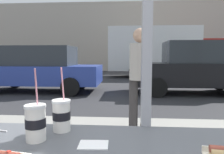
{
  "coord_description": "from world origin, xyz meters",
  "views": [
    {
      "loc": [
        -0.1,
        -1.02,
        1.37
      ],
      "look_at": [
        -0.39,
        2.97,
        0.96
      ],
      "focal_mm": 33.62,
      "sensor_mm": 36.0,
      "label": 1
    }
  ],
  "objects_px": {
    "parked_car_black": "(194,68)",
    "box_truck": "(163,51)",
    "pedestrian": "(140,74)",
    "soda_cup_left": "(62,115)",
    "parked_car_blue": "(40,69)",
    "soda_cup_right": "(36,122)"
  },
  "relations": [
    {
      "from": "parked_car_black",
      "to": "box_truck",
      "type": "height_order",
      "value": "box_truck"
    },
    {
      "from": "box_truck",
      "to": "parked_car_black",
      "type": "bearing_deg",
      "value": -88.92
    },
    {
      "from": "parked_car_black",
      "to": "pedestrian",
      "type": "relative_size",
      "value": 2.66
    },
    {
      "from": "parked_car_black",
      "to": "box_truck",
      "type": "relative_size",
      "value": 0.6
    },
    {
      "from": "soda_cup_left",
      "to": "parked_car_blue",
      "type": "xyz_separation_m",
      "value": [
        -2.99,
        6.73,
        -0.22
      ]
    },
    {
      "from": "parked_car_blue",
      "to": "soda_cup_right",
      "type": "bearing_deg",
      "value": -66.93
    },
    {
      "from": "box_truck",
      "to": "pedestrian",
      "type": "distance_m",
      "value": 10.46
    },
    {
      "from": "box_truck",
      "to": "pedestrian",
      "type": "relative_size",
      "value": 4.41
    },
    {
      "from": "soda_cup_left",
      "to": "parked_car_black",
      "type": "distance_m",
      "value": 7.25
    },
    {
      "from": "box_truck",
      "to": "pedestrian",
      "type": "xyz_separation_m",
      "value": [
        -2.07,
        -10.23,
        -0.59
      ]
    },
    {
      "from": "soda_cup_left",
      "to": "box_truck",
      "type": "relative_size",
      "value": 0.04
    },
    {
      "from": "soda_cup_left",
      "to": "soda_cup_right",
      "type": "distance_m",
      "value": 0.14
    },
    {
      "from": "parked_car_blue",
      "to": "pedestrian",
      "type": "bearing_deg",
      "value": -51.8
    },
    {
      "from": "soda_cup_right",
      "to": "pedestrian",
      "type": "height_order",
      "value": "pedestrian"
    },
    {
      "from": "parked_car_black",
      "to": "pedestrian",
      "type": "distance_m",
      "value": 4.96
    },
    {
      "from": "pedestrian",
      "to": "soda_cup_left",
      "type": "bearing_deg",
      "value": -102.52
    },
    {
      "from": "soda_cup_left",
      "to": "pedestrian",
      "type": "distance_m",
      "value": 2.34
    },
    {
      "from": "soda_cup_left",
      "to": "pedestrian",
      "type": "relative_size",
      "value": 0.19
    },
    {
      "from": "parked_car_blue",
      "to": "soda_cup_left",
      "type": "bearing_deg",
      "value": -66.02
    },
    {
      "from": "parked_car_blue",
      "to": "parked_car_black",
      "type": "distance_m",
      "value": 5.68
    },
    {
      "from": "parked_car_black",
      "to": "box_truck",
      "type": "bearing_deg",
      "value": 91.08
    },
    {
      "from": "box_truck",
      "to": "soda_cup_right",
      "type": "bearing_deg",
      "value": -101.85
    }
  ]
}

